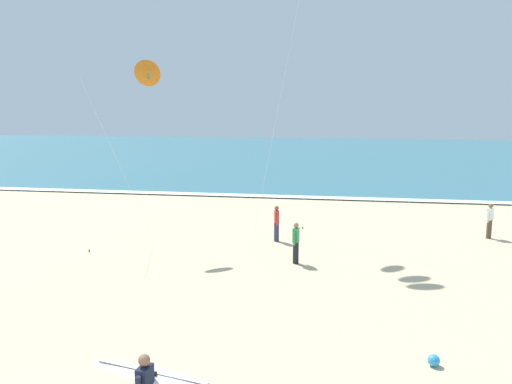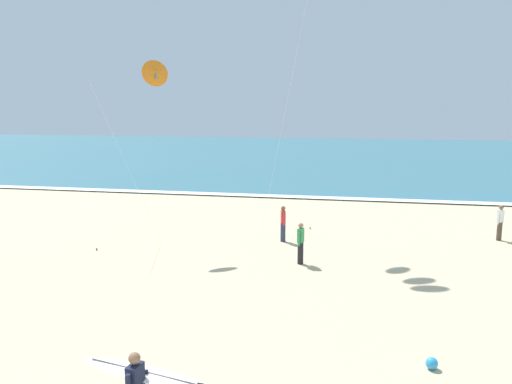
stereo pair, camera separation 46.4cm
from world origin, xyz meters
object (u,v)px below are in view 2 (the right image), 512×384
(bystander_red_top, at_px, (283,223))
(bystander_white_top, at_px, (500,223))
(bystander_green_top, at_px, (301,243))
(surfer_lead, at_px, (141,382))
(beach_ball, at_px, (432,363))
(kite_delta_amber_mid, at_px, (155,74))

(bystander_red_top, distance_m, bystander_white_top, 9.59)
(bystander_green_top, bearing_deg, surfer_lead, -98.62)
(bystander_green_top, relative_size, beach_ball, 5.68)
(bystander_red_top, bearing_deg, bystander_green_top, -70.05)
(surfer_lead, distance_m, kite_delta_amber_mid, 14.84)
(kite_delta_amber_mid, bearing_deg, bystander_green_top, -16.30)
(bystander_white_top, bearing_deg, bystander_red_top, -167.63)
(bystander_green_top, bearing_deg, beach_ball, -62.27)
(kite_delta_amber_mid, distance_m, beach_ball, 15.39)
(surfer_lead, bearing_deg, beach_ball, 32.88)
(kite_delta_amber_mid, bearing_deg, bystander_red_top, 13.20)
(bystander_green_top, bearing_deg, bystander_red_top, 109.95)
(bystander_green_top, xyz_separation_m, beach_ball, (3.82, -7.27, -0.67))
(bystander_green_top, distance_m, bystander_red_top, 3.28)
(surfer_lead, relative_size, bystander_white_top, 1.64)
(surfer_lead, bearing_deg, bystander_white_top, 58.19)
(beach_ball, bearing_deg, surfer_lead, -147.12)
(bystander_white_top, height_order, beach_ball, bystander_white_top)
(surfer_lead, height_order, bystander_white_top, surfer_lead)
(kite_delta_amber_mid, distance_m, bystander_green_top, 9.20)
(bystander_white_top, bearing_deg, beach_ball, -109.64)
(kite_delta_amber_mid, height_order, bystander_green_top, kite_delta_amber_mid)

